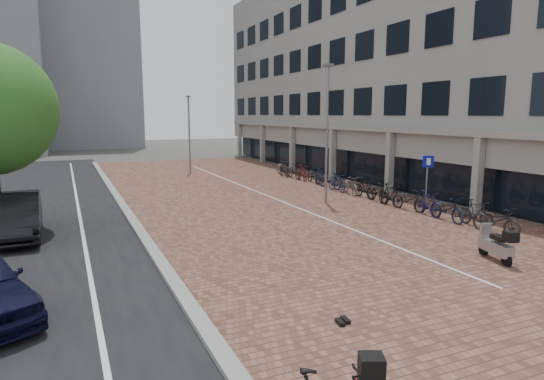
{
  "coord_description": "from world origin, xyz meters",
  "views": [
    {
      "loc": [
        -7.41,
        -10.76,
        4.26
      ],
      "look_at": [
        0.0,
        6.0,
        1.3
      ],
      "focal_mm": 31.04,
      "sensor_mm": 36.0,
      "label": 1
    }
  ],
  "objects": [
    {
      "name": "ground",
      "position": [
        0.0,
        0.0,
        0.0
      ],
      "size": [
        140.0,
        140.0,
        0.0
      ],
      "primitive_type": "plane",
      "color": "#474442",
      "rests_on": "ground"
    },
    {
      "name": "plaza_brick",
      "position": [
        2.0,
        12.0,
        0.01
      ],
      "size": [
        14.5,
        42.0,
        0.04
      ],
      "primitive_type": "cube",
      "color": "brown",
      "rests_on": "ground"
    },
    {
      "name": "street_asphalt",
      "position": [
        -9.0,
        12.0,
        0.01
      ],
      "size": [
        8.0,
        50.0,
        0.03
      ],
      "primitive_type": "cube",
      "color": "black",
      "rests_on": "ground"
    },
    {
      "name": "curb",
      "position": [
        -5.1,
        12.0,
        0.07
      ],
      "size": [
        0.35,
        42.0,
        0.14
      ],
      "primitive_type": "cube",
      "color": "gray",
      "rests_on": "ground"
    },
    {
      "name": "lane_line",
      "position": [
        -7.0,
        12.0,
        0.02
      ],
      "size": [
        0.12,
        44.0,
        0.0
      ],
      "primitive_type": "cube",
      "color": "white",
      "rests_on": "street_asphalt"
    },
    {
      "name": "parking_line",
      "position": [
        2.2,
        12.0,
        0.04
      ],
      "size": [
        0.1,
        30.0,
        0.0
      ],
      "primitive_type": "cube",
      "color": "white",
      "rests_on": "plaza_brick"
    },
    {
      "name": "office_building",
      "position": [
        12.97,
        16.0,
        8.44
      ],
      "size": [
        8.4,
        40.0,
        15.0
      ],
      "color": "gray",
      "rests_on": "ground"
    },
    {
      "name": "car_dark",
      "position": [
        -9.15,
        7.4,
        0.78
      ],
      "size": [
        1.75,
        4.75,
        1.56
      ],
      "primitive_type": "imported",
      "rotation": [
        0.0,
        0.0,
        0.02
      ],
      "color": "black",
      "rests_on": "ground"
    },
    {
      "name": "shoes",
      "position": [
        -2.41,
        -3.07,
        0.05
      ],
      "size": [
        0.42,
        0.37,
        0.1
      ],
      "primitive_type": null,
      "rotation": [
        0.0,
        0.0,
        -0.11
      ],
      "color": "black",
      "rests_on": "ground"
    },
    {
      "name": "scooter_front",
      "position": [
        3.92,
        -1.27,
        0.52
      ],
      "size": [
        0.85,
        1.59,
        1.05
      ],
      "primitive_type": null,
      "rotation": [
        0.0,
        0.0,
        -0.26
      ],
      "color": "gray",
      "rests_on": "ground"
    },
    {
      "name": "parking_sign",
      "position": [
        7.28,
        5.39,
        1.64
      ],
      "size": [
        0.5,
        0.18,
        2.45
      ],
      "rotation": [
        0.0,
        0.0,
        -0.27
      ],
      "color": "slate",
      "rests_on": "ground"
    },
    {
      "name": "lamp_near",
      "position": [
        4.0,
        8.62,
        3.25
      ],
      "size": [
        0.12,
        0.12,
        6.5
      ],
      "primitive_type": "cylinder",
      "color": "gray",
      "rests_on": "ground"
    },
    {
      "name": "lamp_far",
      "position": [
        0.88,
        22.71,
        2.76
      ],
      "size": [
        0.12,
        0.12,
        5.51
      ],
      "primitive_type": "cylinder",
      "color": "slate",
      "rests_on": "ground"
    },
    {
      "name": "bike_row",
      "position": [
        6.54,
        10.2,
        0.52
      ],
      "size": [
        1.33,
        20.4,
        1.05
      ],
      "color": "black",
      "rests_on": "ground"
    }
  ]
}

